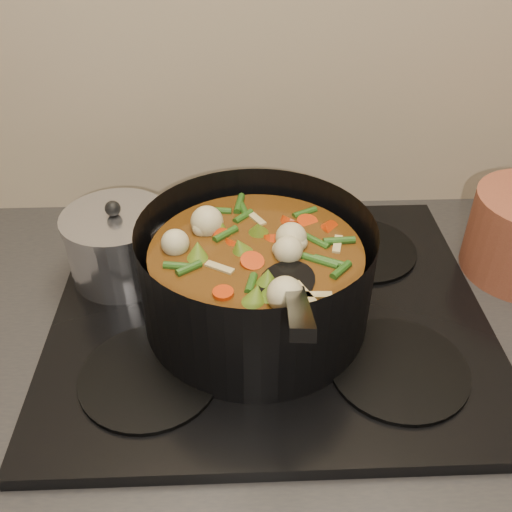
{
  "coord_description": "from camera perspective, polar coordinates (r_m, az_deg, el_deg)",
  "views": [
    {
      "loc": [
        -0.04,
        1.31,
        1.49
      ],
      "look_at": [
        -0.02,
        1.91,
        1.04
      ],
      "focal_mm": 40.0,
      "sensor_mm": 36.0,
      "label": 1
    }
  ],
  "objects": [
    {
      "name": "saucepan",
      "position": [
        0.89,
        -13.53,
        1.11
      ],
      "size": [
        0.16,
        0.16,
        0.13
      ],
      "rotation": [
        0.0,
        0.0,
        0.31
      ],
      "color": "silver",
      "rests_on": "stovetop"
    },
    {
      "name": "counter",
      "position": [
        1.21,
        0.99,
        -21.95
      ],
      "size": [
        2.64,
        0.64,
        0.91
      ],
      "color": "brown",
      "rests_on": "ground"
    },
    {
      "name": "stovetop",
      "position": [
        0.85,
        1.32,
        -5.43
      ],
      "size": [
        0.62,
        0.54,
        0.03
      ],
      "color": "black",
      "rests_on": "counter"
    },
    {
      "name": "stockpot",
      "position": [
        0.77,
        0.02,
        -2.2
      ],
      "size": [
        0.38,
        0.46,
        0.23
      ],
      "rotation": [
        0.0,
        0.0,
        -0.27
      ],
      "color": "black",
      "rests_on": "stovetop"
    }
  ]
}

